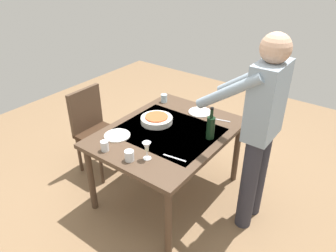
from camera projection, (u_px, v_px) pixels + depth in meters
ground_plane at (168, 192)px, 3.24m from camera, size 6.00×6.00×0.00m
dining_table at (168, 138)px, 2.91m from camera, size 1.31×1.02×0.73m
chair_near at (94, 126)px, 3.35m from camera, size 0.40×0.40×0.91m
person_server at (260, 126)px, 2.48m from camera, size 0.42×0.61×1.69m
wine_bottle at (211, 127)px, 2.71m from camera, size 0.07×0.07×0.30m
wine_glass_left at (147, 148)px, 2.45m from camera, size 0.07×0.07×0.15m
water_cup_near_left at (129, 156)px, 2.46m from camera, size 0.07×0.07×0.09m
water_cup_near_right at (164, 98)px, 3.38m from camera, size 0.07×0.07×0.09m
water_cup_far_left at (105, 146)px, 2.58m from camera, size 0.07×0.07×0.09m
serving_bowl_pasta at (157, 119)px, 2.99m from camera, size 0.30×0.30×0.07m
dinner_plate_near at (200, 112)px, 3.18m from camera, size 0.23×0.23×0.01m
dinner_plate_far at (117, 135)px, 2.79m from camera, size 0.23×0.23×0.01m
table_knife at (175, 158)px, 2.50m from camera, size 0.04×0.20×0.00m
table_fork at (221, 120)px, 3.04m from camera, size 0.06×0.18×0.00m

